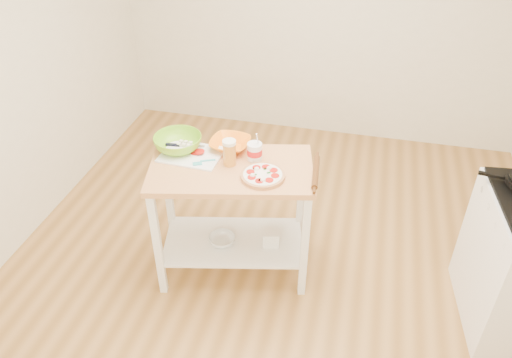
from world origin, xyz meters
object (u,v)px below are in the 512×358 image
(yogurt_tub, at_px, (255,152))
(knife, at_px, (180,145))
(prep_island, at_px, (232,199))
(spatula, at_px, (203,162))
(cutting_board, at_px, (192,154))
(shelf_glass_bowl, at_px, (222,240))
(orange_bowl, at_px, (230,144))
(beer_pint, at_px, (229,152))
(green_bowl, at_px, (178,143))
(rolling_pin, at_px, (316,172))
(shelf_bin, at_px, (271,237))
(pizza, at_px, (263,175))

(yogurt_tub, bearing_deg, knife, 177.35)
(prep_island, xyz_separation_m, yogurt_tub, (0.13, 0.13, 0.32))
(spatula, bearing_deg, knife, 120.71)
(yogurt_tub, bearing_deg, spatula, -156.86)
(cutting_board, distance_m, shelf_glass_bowl, 0.67)
(spatula, xyz_separation_m, orange_bowl, (0.12, 0.23, 0.02))
(prep_island, relative_size, beer_pint, 6.57)
(green_bowl, relative_size, rolling_pin, 0.96)
(rolling_pin, bearing_deg, yogurt_tub, 168.67)
(spatula, relative_size, knife, 0.51)
(green_bowl, height_order, shelf_glass_bowl, green_bowl)
(beer_pint, height_order, shelf_bin, beer_pint)
(rolling_pin, relative_size, shelf_bin, 3.01)
(spatula, xyz_separation_m, shelf_bin, (0.46, 0.04, -0.60))
(beer_pint, height_order, rolling_pin, beer_pint)
(pizza, height_order, beer_pint, beer_pint)
(knife, bearing_deg, green_bowl, -93.59)
(green_bowl, height_order, shelf_bin, green_bowl)
(prep_island, distance_m, beer_pint, 0.35)
(orange_bowl, relative_size, rolling_pin, 0.80)
(prep_island, distance_m, rolling_pin, 0.61)
(cutting_board, height_order, beer_pint, beer_pint)
(beer_pint, bearing_deg, pizza, -22.01)
(spatula, xyz_separation_m, rolling_pin, (0.73, 0.05, 0.00))
(prep_island, distance_m, cutting_board, 0.41)
(cutting_board, height_order, shelf_glass_bowl, cutting_board)
(pizza, relative_size, knife, 1.04)
(yogurt_tub, xyz_separation_m, shelf_bin, (0.14, -0.09, -0.64))
(spatula, bearing_deg, shelf_glass_bowl, -42.21)
(green_bowl, relative_size, yogurt_tub, 1.52)
(prep_island, bearing_deg, knife, 159.43)
(cutting_board, distance_m, yogurt_tub, 0.43)
(prep_island, relative_size, shelf_bin, 10.32)
(green_bowl, distance_m, rolling_pin, 0.96)
(cutting_board, distance_m, orange_bowl, 0.27)
(pizza, bearing_deg, prep_island, 164.54)
(prep_island, bearing_deg, rolling_pin, 4.75)
(knife, height_order, shelf_glass_bowl, knife)
(knife, relative_size, green_bowl, 0.83)
(knife, bearing_deg, spatula, -41.73)
(pizza, relative_size, beer_pint, 1.58)
(prep_island, bearing_deg, cutting_board, 164.63)
(shelf_bin, bearing_deg, green_bowl, 172.38)
(shelf_bin, bearing_deg, rolling_pin, 1.72)
(green_bowl, bearing_deg, rolling_pin, -4.93)
(shelf_glass_bowl, bearing_deg, spatula, 161.44)
(prep_island, distance_m, shelf_bin, 0.42)
(cutting_board, height_order, orange_bowl, orange_bowl)
(beer_pint, relative_size, shelf_glass_bowl, 0.93)
(pizza, distance_m, knife, 0.67)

